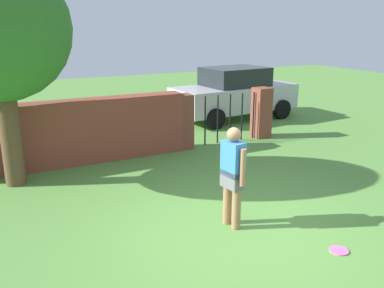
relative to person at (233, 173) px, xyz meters
The scene contains 6 objects.
ground_plane 0.95m from the person, 91.20° to the right, with size 40.00×40.00×0.00m, color #568C3D.
brick_wall 4.49m from the person, 109.63° to the left, with size 5.15×0.50×1.47m, color brown.
person is the anchor object (origin of this frame).
fence_gate 4.86m from the person, 60.48° to the left, with size 2.89×0.44×1.40m.
car 7.79m from the person, 57.32° to the left, with size 4.33×2.20×1.72m.
frisbee_pink 1.88m from the person, 54.84° to the right, with size 0.27×0.27×0.02m, color pink.
Camera 1 is at (-3.27, -4.77, 3.12)m, focal length 38.79 mm.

